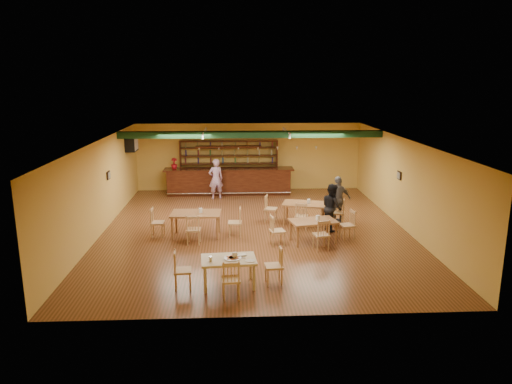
{
  "coord_description": "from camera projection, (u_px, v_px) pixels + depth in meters",
  "views": [
    {
      "loc": [
        -0.71,
        -15.2,
        4.91
      ],
      "look_at": [
        0.07,
        0.6,
        1.15
      ],
      "focal_mm": 33.42,
      "sensor_mm": 36.0,
      "label": 1
    }
  ],
  "objects": [
    {
      "name": "near_table",
      "position": [
        229.0,
        272.0,
        11.53
      ],
      "size": [
        1.37,
        0.94,
        0.7
      ],
      "primitive_type": "cube",
      "rotation": [
        0.0,
        0.0,
        0.08
      ],
      "color": "#CCB789",
      "rests_on": "ground"
    },
    {
      "name": "ac_unit",
      "position": [
        132.0,
        144.0,
        19.25
      ],
      "size": [
        0.34,
        0.7,
        0.48
      ],
      "primitive_type": "cube",
      "color": "silver",
      "rests_on": "wall_left"
    },
    {
      "name": "poinsettia",
      "position": [
        174.0,
        163.0,
        20.47
      ],
      "size": [
        0.35,
        0.35,
        0.48
      ],
      "primitive_type": "imported",
      "rotation": [
        0.0,
        0.0,
        0.35
      ],
      "color": "#A30F17",
      "rests_on": "bar_counter"
    },
    {
      "name": "side_plate",
      "position": [
        250.0,
        261.0,
        11.29
      ],
      "size": [
        0.24,
        0.24,
        0.01
      ],
      "primitive_type": "cylinder",
      "rotation": [
        0.0,
        0.0,
        0.08
      ],
      "color": "white",
      "rests_on": "near_table"
    },
    {
      "name": "floor",
      "position": [
        255.0,
        230.0,
        15.94
      ],
      "size": [
        12.0,
        12.0,
        0.0
      ],
      "primitive_type": "plane",
      "color": "#523317",
      "rests_on": "ground"
    },
    {
      "name": "patron_bar",
      "position": [
        216.0,
        179.0,
        19.88
      ],
      "size": [
        0.71,
        0.56,
        1.69
      ],
      "primitive_type": "imported",
      "rotation": [
        0.0,
        0.0,
        3.43
      ],
      "color": "#984EA9",
      "rests_on": "ground"
    },
    {
      "name": "pizza_tray",
      "position": [
        232.0,
        258.0,
        11.45
      ],
      "size": [
        0.48,
        0.48,
        0.01
      ],
      "primitive_type": "cylinder",
      "rotation": [
        0.0,
        0.0,
        -0.22
      ],
      "color": "silver",
      "rests_on": "near_table"
    },
    {
      "name": "parmesan_shaker",
      "position": [
        211.0,
        259.0,
        11.28
      ],
      "size": [
        0.08,
        0.08,
        0.11
      ],
      "primitive_type": "cylinder",
      "rotation": [
        0.0,
        0.0,
        0.08
      ],
      "color": "#EAE5C6",
      "rests_on": "near_table"
    },
    {
      "name": "bar_counter",
      "position": [
        229.0,
        181.0,
        20.77
      ],
      "size": [
        5.6,
        0.85,
        1.13
      ],
      "primitive_type": "cube",
      "color": "black",
      "rests_on": "ground"
    },
    {
      "name": "picture_right",
      "position": [
        399.0,
        175.0,
        16.27
      ],
      "size": [
        0.04,
        0.34,
        0.28
      ],
      "primitive_type": "cube",
      "color": "black",
      "rests_on": "wall_right"
    },
    {
      "name": "napkin_stack",
      "position": [
        242.0,
        255.0,
        11.64
      ],
      "size": [
        0.23,
        0.19,
        0.03
      ],
      "primitive_type": "cube",
      "rotation": [
        0.0,
        0.0,
        0.22
      ],
      "color": "white",
      "rests_on": "near_table"
    },
    {
      "name": "picture_left",
      "position": [
        108.0,
        175.0,
        16.28
      ],
      "size": [
        0.04,
        0.34,
        0.28
      ],
      "primitive_type": "cube",
      "color": "black",
      "rests_on": "wall_left"
    },
    {
      "name": "pizza_server",
      "position": [
        238.0,
        257.0,
        11.5
      ],
      "size": [
        0.33,
        0.2,
        0.0
      ],
      "primitive_type": "cube",
      "rotation": [
        0.0,
        0.0,
        -0.36
      ],
      "color": "silver",
      "rests_on": "pizza_tray"
    },
    {
      "name": "dining_table_b",
      "position": [
        304.0,
        213.0,
        16.56
      ],
      "size": [
        1.63,
        1.22,
        0.73
      ],
      "primitive_type": "cube",
      "rotation": [
        0.0,
        0.0,
        -0.27
      ],
      "color": "#925C33",
      "rests_on": "ground"
    },
    {
      "name": "ceiling_beam",
      "position": [
        251.0,
        134.0,
        18.0
      ],
      "size": [
        10.0,
        0.3,
        0.25
      ],
      "primitive_type": "cube",
      "color": "black",
      "rests_on": "ceiling"
    },
    {
      "name": "patron_right_a",
      "position": [
        332.0,
        207.0,
        15.72
      ],
      "size": [
        0.77,
        0.89,
        1.58
      ],
      "primitive_type": "imported",
      "rotation": [
        0.0,
        0.0,
        1.83
      ],
      "color": "black",
      "rests_on": "ground"
    },
    {
      "name": "track_rail_right",
      "position": [
        286.0,
        131.0,
        18.63
      ],
      "size": [
        0.05,
        2.5,
        0.05
      ],
      "primitive_type": "cube",
      "color": "silver",
      "rests_on": "ceiling"
    },
    {
      "name": "dining_table_c",
      "position": [
        196.0,
        224.0,
        15.18
      ],
      "size": [
        1.6,
        1.0,
        0.78
      ],
      "primitive_type": "cube",
      "rotation": [
        0.0,
        0.0,
        -0.04
      ],
      "color": "#925C33",
      "rests_on": "ground"
    },
    {
      "name": "track_rail_left",
      "position": [
        204.0,
        131.0,
        18.48
      ],
      "size": [
        0.05,
        2.5,
        0.05
      ],
      "primitive_type": "cube",
      "color": "silver",
      "rests_on": "ceiling"
    },
    {
      "name": "patron_right_b",
      "position": [
        338.0,
        200.0,
        16.53
      ],
      "size": [
        1.04,
        0.67,
        1.65
      ],
      "primitive_type": "imported",
      "rotation": [
        0.0,
        0.0,
        3.45
      ],
      "color": "slate",
      "rests_on": "ground"
    },
    {
      "name": "dining_table_d",
      "position": [
        313.0,
        231.0,
        14.64
      ],
      "size": [
        1.53,
        1.1,
        0.7
      ],
      "primitive_type": "cube",
      "rotation": [
        0.0,
        0.0,
        0.2
      ],
      "color": "#925C33",
      "rests_on": "ground"
    },
    {
      "name": "back_bar_hutch",
      "position": [
        229.0,
        166.0,
        21.25
      ],
      "size": [
        4.33,
        0.4,
        2.28
      ],
      "primitive_type": "cube",
      "color": "black",
      "rests_on": "ground"
    }
  ]
}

